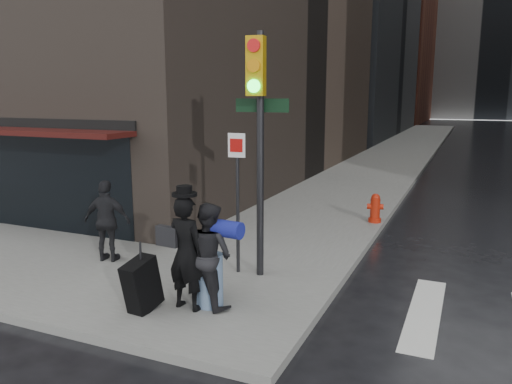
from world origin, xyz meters
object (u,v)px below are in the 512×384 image
Objects in this scene: man_greycoat at (107,221)px; fire_hydrant at (375,209)px; man_jeans at (209,255)px; traffic_light at (256,123)px; man_overcoat at (177,258)px.

man_greycoat is 6.96m from fire_hydrant.
man_jeans reaches higher than man_greycoat.
traffic_light is at bearing -104.56° from fire_hydrant.
traffic_light reaches higher than man_greycoat.
fire_hydrant is (1.85, 6.80, -0.50)m from man_overcoat.
fire_hydrant is (4.42, 5.35, -0.49)m from man_greycoat.
traffic_light is (0.16, 1.51, 2.01)m from man_jeans.
man_overcoat is 7.06m from fire_hydrant.
man_overcoat is 2.61× the size of fire_hydrant.
man_overcoat is 1.19× the size of man_jeans.
traffic_light reaches higher than man_jeans.
man_greycoat is 2.16× the size of fire_hydrant.
fire_hydrant is at bearing -100.02° from man_overcoat.
man_jeans reaches higher than fire_hydrant.
man_overcoat reaches higher than man_greycoat.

